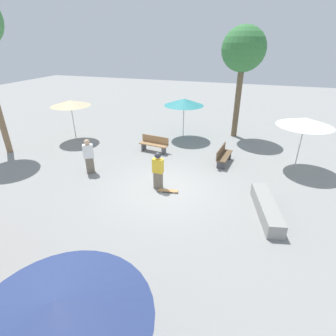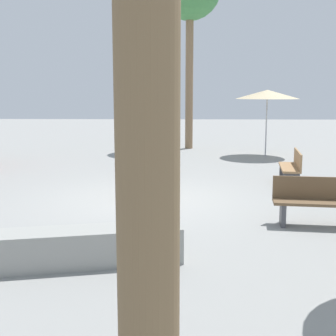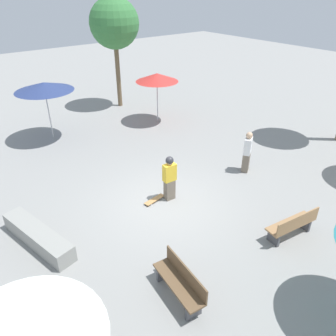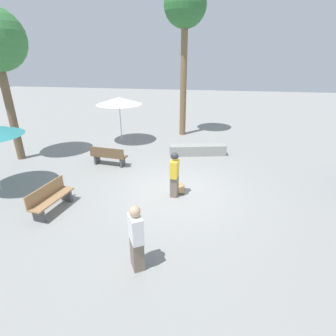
% 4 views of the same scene
% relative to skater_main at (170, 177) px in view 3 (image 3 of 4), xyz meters
% --- Properties ---
extents(ground_plane, '(60.00, 60.00, 0.00)m').
position_rel_skater_main_xyz_m(ground_plane, '(-0.31, -0.05, -0.86)').
color(ground_plane, gray).
extents(skater_main, '(0.44, 0.27, 1.59)m').
position_rel_skater_main_xyz_m(skater_main, '(0.00, 0.00, 0.00)').
color(skater_main, '#726656').
rests_on(skater_main, ground_plane).
extents(skateboard, '(0.82, 0.33, 0.07)m').
position_rel_skater_main_xyz_m(skateboard, '(-0.49, 0.18, -0.80)').
color(skateboard, '#B7844C').
rests_on(skateboard, ground_plane).
extents(concrete_ledge, '(1.15, 2.77, 0.50)m').
position_rel_skater_main_xyz_m(concrete_ledge, '(-4.23, 0.52, -0.61)').
color(concrete_ledge, gray).
rests_on(concrete_ledge, ground_plane).
extents(bench_near, '(1.64, 0.65, 0.85)m').
position_rel_skater_main_xyz_m(bench_near, '(1.57, -3.63, -0.43)').
color(bench_near, '#47474C').
rests_on(bench_near, ground_plane).
extents(bench_far, '(0.62, 1.64, 0.85)m').
position_rel_skater_main_xyz_m(bench_far, '(-2.22, -3.25, -0.43)').
color(bench_far, '#47474C').
rests_on(bench_far, ground_plane).
extents(shade_umbrella_red, '(2.11, 2.11, 2.49)m').
position_rel_skater_main_xyz_m(shade_umbrella_red, '(3.82, 5.89, 1.42)').
color(shade_umbrella_red, '#B7B7BC').
rests_on(shade_umbrella_red, ground_plane).
extents(shade_umbrella_navy, '(2.52, 2.52, 2.62)m').
position_rel_skater_main_xyz_m(shade_umbrella_navy, '(-1.28, 7.17, 1.57)').
color(shade_umbrella_navy, '#B7B7BC').
rests_on(shade_umbrella_navy, ground_plane).
extents(palm_tree_far_back, '(2.61, 2.61, 5.77)m').
position_rel_skater_main_xyz_m(palm_tree_far_back, '(3.55, 9.24, 3.57)').
color(palm_tree_far_back, brown).
rests_on(palm_tree_far_back, ground_plane).
extents(bystander_watching, '(0.51, 0.44, 1.62)m').
position_rel_skater_main_xyz_m(bystander_watching, '(3.45, -0.33, -0.05)').
color(bystander_watching, '#726656').
rests_on(bystander_watching, ground_plane).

